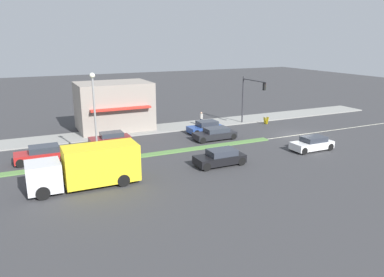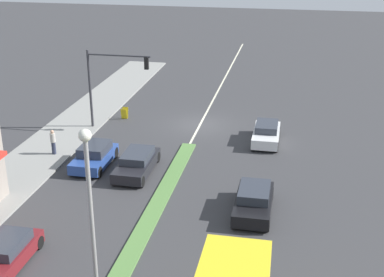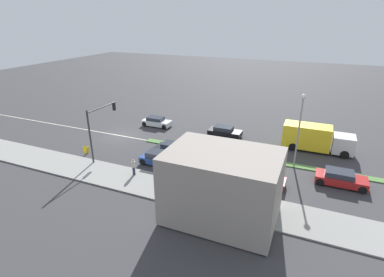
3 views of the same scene
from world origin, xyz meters
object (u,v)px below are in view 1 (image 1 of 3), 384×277
(sedan_maroon, at_px, (110,139))
(hatchback_red, at_px, (42,154))
(suv_black, at_px, (220,158))
(coupe_blue, at_px, (206,127))
(traffic_signal_main, at_px, (250,93))
(warning_aframe_sign, at_px, (266,121))
(delivery_truck, at_px, (88,166))
(van_white, at_px, (312,144))
(street_lamp, at_px, (94,106))
(pedestrian, at_px, (201,118))
(sedan_dark, at_px, (215,134))

(sedan_maroon, height_order, hatchback_red, hatchback_red)
(suv_black, bearing_deg, coupe_blue, -21.17)
(traffic_signal_main, distance_m, sedan_maroon, 17.25)
(traffic_signal_main, xyz_separation_m, warning_aframe_sign, (-0.23, -2.36, -3.47))
(delivery_truck, bearing_deg, van_white, -90.00)
(hatchback_red, bearing_deg, traffic_signal_main, -80.45)
(street_lamp, height_order, sedan_maroon, street_lamp)
(pedestrian, relative_size, sedan_maroon, 0.41)
(coupe_blue, bearing_deg, van_white, -149.31)
(delivery_truck, xyz_separation_m, van_white, (0.00, -20.36, -0.84))
(street_lamp, bearing_deg, coupe_blue, -68.68)
(delivery_truck, xyz_separation_m, hatchback_red, (7.20, 2.56, -0.80))
(van_white, distance_m, suv_black, 9.81)
(sedan_dark, distance_m, sedan_maroon, 10.54)
(street_lamp, xyz_separation_m, pedestrian, (8.11, -13.81, -3.81))
(coupe_blue, bearing_deg, pedestrian, -17.88)
(hatchback_red, xyz_separation_m, suv_black, (-7.20, -13.11, -0.02))
(traffic_signal_main, height_order, sedan_dark, traffic_signal_main)
(traffic_signal_main, xyz_separation_m, coupe_blue, (-1.12, 6.34, -3.25))
(sedan_maroon, distance_m, suv_black, 12.03)
(sedan_dark, bearing_deg, suv_black, 154.20)
(sedan_dark, relative_size, sedan_maroon, 1.12)
(pedestrian, relative_size, sedan_dark, 0.37)
(street_lamp, xyz_separation_m, delivery_truck, (-5.00, 1.62, -3.31))
(traffic_signal_main, xyz_separation_m, hatchback_red, (-3.92, 23.32, -3.24))
(coupe_blue, xyz_separation_m, suv_black, (-10.00, 3.87, -0.01))
(pedestrian, xyz_separation_m, coupe_blue, (-3.11, 1.00, -0.32))
(van_white, distance_m, hatchback_red, 24.02)
(pedestrian, bearing_deg, street_lamp, 120.42)
(sedan_maroon, relative_size, hatchback_red, 0.90)
(street_lamp, relative_size, sedan_maroon, 1.89)
(traffic_signal_main, relative_size, sedan_dark, 1.28)
(traffic_signal_main, bearing_deg, hatchback_red, 99.55)
(warning_aframe_sign, bearing_deg, sedan_maroon, 92.66)
(delivery_truck, height_order, suv_black, delivery_truck)
(street_lamp, bearing_deg, van_white, -104.94)
(street_lamp, distance_m, van_white, 19.84)
(warning_aframe_sign, bearing_deg, sedan_dark, 112.12)
(sedan_maroon, distance_m, van_white, 19.28)
(traffic_signal_main, xyz_separation_m, sedan_maroon, (-1.12, 16.89, -3.31))
(sedan_dark, xyz_separation_m, suv_black, (-7.20, 3.48, 0.04))
(street_lamp, relative_size, sedan_dark, 1.68)
(sedan_dark, relative_size, coupe_blue, 1.13)
(street_lamp, distance_m, sedan_dark, 13.28)
(sedan_dark, xyz_separation_m, sedan_maroon, (2.80, 10.16, -0.02))
(sedan_dark, bearing_deg, traffic_signal_main, -59.74)
(traffic_signal_main, bearing_deg, van_white, 177.94)
(traffic_signal_main, distance_m, sedan_dark, 8.46)
(sedan_maroon, bearing_deg, pedestrian, -74.93)
(hatchback_red, relative_size, suv_black, 1.05)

